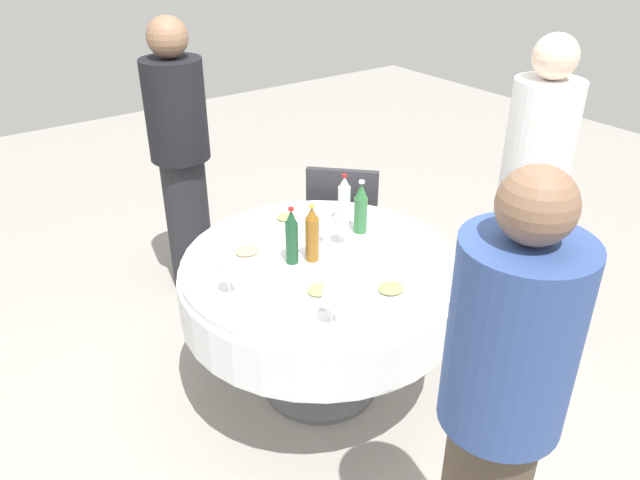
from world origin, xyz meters
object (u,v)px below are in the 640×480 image
person_north (532,187)px  person_far (496,423)px  bottle_dark_green_left (292,237)px  plate_east (391,291)px  bottle_green_far (361,209)px  bottle_clear_west (344,200)px  bottle_amber_north (312,235)px  plate_rear (247,253)px  person_west (181,156)px  wine_glass_mid (342,224)px  plate_outer (319,293)px  wine_glass_south (332,299)px  chair_inner (344,219)px  wine_glass_inner (227,271)px  dining_table (320,287)px  plate_front (286,219)px  wine_glass_left (319,222)px

person_north → person_far: size_ratio=0.99×
bottle_dark_green_left → plate_east: size_ratio=1.09×
person_far → bottle_green_far: bearing=-101.8°
bottle_clear_west → person_north: (0.90, -0.44, -0.00)m
plate_east → person_far: bearing=-112.0°
plate_east → bottle_dark_green_left: bearing=112.5°
bottle_amber_north → plate_rear: bottle_amber_north is taller
person_west → wine_glass_mid: bearing=-82.0°
plate_rear → plate_outer: bearing=-80.9°
bottle_clear_west → bottle_dark_green_left: 0.46m
wine_glass_south → plate_rear: bearing=90.0°
chair_inner → wine_glass_mid: bearing=-83.8°
wine_glass_south → person_west: person_west is taller
plate_east → chair_inner: (0.53, 0.99, -0.23)m
bottle_dark_green_left → wine_glass_inner: bottle_dark_green_left is taller
dining_table → bottle_dark_green_left: bearing=155.0°
bottle_clear_west → wine_glass_inner: bottle_clear_west is taller
wine_glass_mid → chair_inner: bearing=50.8°
plate_outer → bottle_green_far: bearing=34.3°
plate_front → chair_inner: size_ratio=0.25×
wine_glass_south → person_north: 1.47m
plate_rear → chair_inner: 0.96m
chair_inner → person_far: bearing=-70.1°
bottle_dark_green_left → person_west: (0.03, 1.20, -0.00)m
person_north → bottle_dark_green_left: bearing=-91.4°
plate_outer → wine_glass_mid: bearing=40.6°
wine_glass_inner → person_far: person_far is taller
bottle_green_far → bottle_dark_green_left: size_ratio=1.00×
bottle_clear_west → wine_glass_mid: size_ratio=1.85×
dining_table → bottle_clear_west: size_ratio=4.98×
bottle_green_far → person_far: size_ratio=0.16×
plate_east → wine_glass_south: bearing=-176.6°
wine_glass_inner → plate_rear: (0.21, 0.22, -0.09)m
wine_glass_left → person_far: person_far is taller
bottle_green_far → person_west: 1.22m
bottle_amber_north → bottle_green_far: (0.34, 0.08, -0.00)m
dining_table → wine_glass_mid: (0.17, 0.06, 0.25)m
plate_outer → plate_front: bearing=68.0°
wine_glass_inner → person_far: size_ratio=0.08×
bottle_clear_west → plate_front: bottle_clear_west is taller
dining_table → bottle_dark_green_left: (-0.11, 0.05, 0.28)m
wine_glass_inner → plate_rear: 0.32m
wine_glass_mid → person_north: person_north is taller
bottle_dark_green_left → plate_outer: 0.31m
wine_glass_left → plate_front: wine_glass_left is taller
chair_inner → dining_table: bearing=-90.0°
chair_inner → bottle_clear_west: bearing=-83.0°
bottle_amber_north → wine_glass_mid: size_ratio=1.96×
wine_glass_south → chair_inner: bearing=49.8°
wine_glass_inner → plate_rear: size_ratio=0.55×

